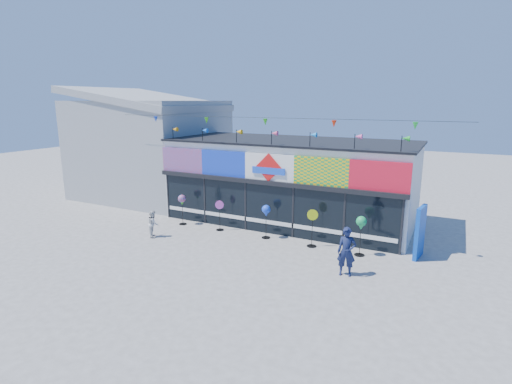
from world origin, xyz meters
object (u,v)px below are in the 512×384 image
Objects in this scene: spinner_2 at (266,212)px; adult_man at (347,252)px; spinner_4 at (361,224)px; spinner_0 at (182,201)px; spinner_3 at (312,227)px; child at (153,224)px; blue_sign at (420,232)px; spinner_1 at (220,215)px.

adult_man is at bearing -28.29° from spinner_2.
spinner_4 is at bearing 78.85° from adult_man.
spinner_0 is 0.94× the size of spinner_3.
spinner_3 is 1.00× the size of spinner_4.
adult_man is (-0.02, -2.08, -0.42)m from spinner_4.
spinner_2 is at bearing 177.70° from spinner_4.
spinner_4 is 1.33× the size of child.
blue_sign is at bearing 3.68° from spinner_0.
spinner_1 is 6.65m from spinner_4.
spinner_2 is at bearing 141.07° from adult_man.
spinner_2 is 2.21m from spinner_3.
adult_man is (2.00, -2.16, 0.03)m from spinner_3.
spinner_0 is 6.75m from spinner_3.
child is (-2.19, -2.12, -0.16)m from spinner_1.
spinner_4 reaches higher than spinner_2.
spinner_4 reaches higher than spinner_1.
spinner_3 is at bearing -160.86° from blue_sign.
spinner_0 is 0.99× the size of spinner_2.
blue_sign is at bearing 43.33° from adult_man.
adult_man reaches higher than spinner_1.
spinner_3 is at bearing 177.84° from spinner_4.
blue_sign is 1.44× the size of spinner_1.
spinner_3 is at bearing -110.71° from child.
adult_man reaches higher than spinner_0.
spinner_4 is at bearing -2.30° from spinner_2.
spinner_4 is (4.20, -0.17, 0.07)m from spinner_2.
blue_sign reaches higher than spinner_3.
blue_sign is at bearing 4.25° from spinner_1.
spinner_2 is at bearing 177.57° from spinner_3.
spinner_4 reaches higher than spinner_0.
spinner_1 is at bearing 178.54° from spinner_4.
adult_man reaches higher than spinner_2.
spinner_3 reaches higher than spinner_2.
blue_sign reaches higher than spinner_1.
spinner_3 is at bearing -2.43° from spinner_2.
spinner_3 is (4.61, -0.09, 0.09)m from spinner_1.
child is (-0.06, -2.07, -0.60)m from spinner_0.
spinner_1 is (2.14, 0.05, -0.44)m from spinner_0.
adult_man is (-2.11, -2.90, -0.17)m from blue_sign.
adult_man reaches higher than spinner_4.
child is (-10.91, -2.77, -0.44)m from blue_sign.
child is (-8.80, 0.13, -0.27)m from adult_man.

